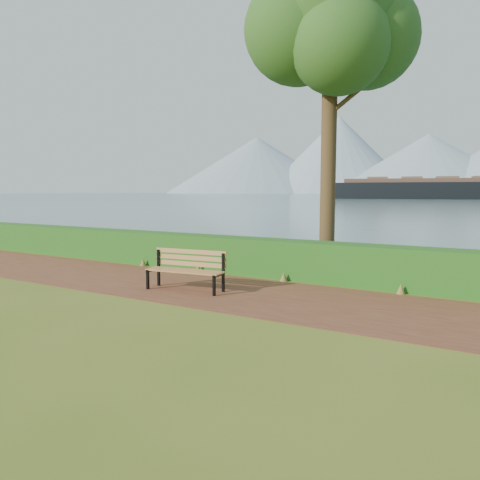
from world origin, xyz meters
The scene contains 6 objects.
ground centered at (0.00, 0.00, 0.00)m, with size 140.00×140.00×0.00m, color #4C5D1A.
path centered at (0.00, 0.30, 0.01)m, with size 40.00×3.40×0.01m, color #522A1C.
hedge centered at (0.00, 2.60, 0.50)m, with size 32.00×0.85×1.00m, color #164A15.
bench centered at (0.12, -0.05, 0.54)m, with size 1.92×0.78×0.94m.
tree centered at (1.86, 4.36, 7.03)m, with size 4.66×3.97×9.45m.
cargo_ship centered at (-7.15, 135.48, 2.96)m, with size 66.15×24.63×19.88m.
Camera 1 is at (6.72, -8.62, 2.30)m, focal length 35.00 mm.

